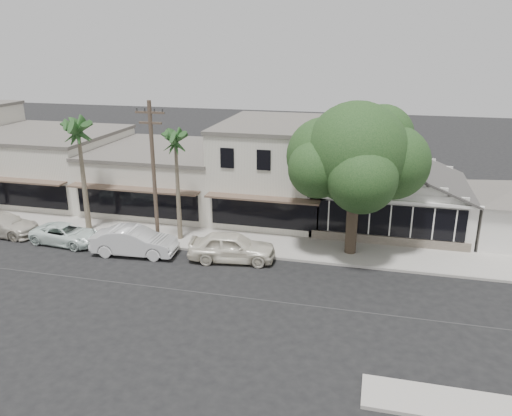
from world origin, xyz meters
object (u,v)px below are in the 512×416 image
(utility_pole, at_px, (154,172))
(car_0, at_px, (232,247))
(shade_tree, at_px, (355,155))
(car_1, at_px, (134,241))
(car_3, at_px, (2,224))
(car_2, at_px, (66,234))

(utility_pole, distance_m, car_0, 6.52)
(shade_tree, bearing_deg, car_1, -164.86)
(utility_pole, height_order, car_3, utility_pole)
(car_1, relative_size, shade_tree, 0.56)
(car_3, bearing_deg, car_2, -92.53)
(car_0, relative_size, shade_tree, 0.55)
(car_3, height_order, shade_tree, shade_tree)
(car_0, relative_size, car_3, 1.00)
(car_0, height_order, car_2, car_0)
(shade_tree, bearing_deg, car_0, -156.88)
(car_2, height_order, shade_tree, shade_tree)
(utility_pole, bearing_deg, car_0, -11.12)
(utility_pole, bearing_deg, car_1, -116.80)
(car_0, distance_m, car_3, 15.91)
(car_3, bearing_deg, car_1, -93.63)
(utility_pole, relative_size, shade_tree, 0.99)
(car_1, distance_m, shade_tree, 13.93)
(utility_pole, height_order, shade_tree, shade_tree)
(utility_pole, distance_m, car_1, 4.33)
(utility_pole, bearing_deg, car_2, -169.85)
(car_0, xyz_separation_m, car_3, (-15.90, 0.31, -0.12))
(car_1, distance_m, car_3, 10.04)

